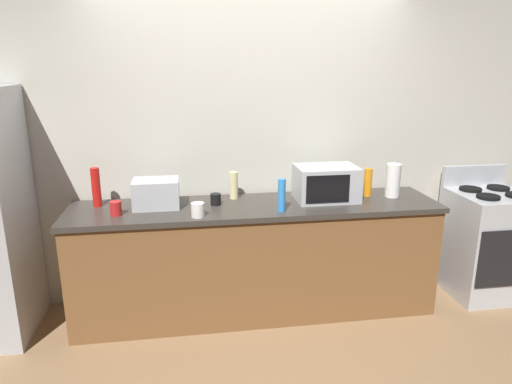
{
  "coord_description": "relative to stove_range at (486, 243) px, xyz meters",
  "views": [
    {
      "loc": [
        -0.52,
        -2.95,
        1.95
      ],
      "look_at": [
        0.0,
        0.4,
        1.0
      ],
      "focal_mm": 32.43,
      "sensor_mm": 36.0,
      "label": 1
    }
  ],
  "objects": [
    {
      "name": "ground_plane",
      "position": [
        -2.0,
        -0.4,
        -0.46
      ],
      "size": [
        8.0,
        8.0,
        0.0
      ],
      "primitive_type": "plane",
      "color": "#93704C"
    },
    {
      "name": "back_wall",
      "position": [
        -2.0,
        0.41,
        0.89
      ],
      "size": [
        6.4,
        0.1,
        2.7
      ],
      "primitive_type": "cube",
      "color": "beige",
      "rests_on": "ground_plane"
    },
    {
      "name": "counter_run",
      "position": [
        -2.0,
        0.0,
        -0.01
      ],
      "size": [
        2.84,
        0.64,
        0.9
      ],
      "color": "brown",
      "rests_on": "ground_plane"
    },
    {
      "name": "stove_range",
      "position": [
        0.0,
        0.0,
        0.0
      ],
      "size": [
        0.6,
        0.61,
        1.08
      ],
      "color": "#B7BABF",
      "rests_on": "ground_plane"
    },
    {
      "name": "microwave",
      "position": [
        -1.43,
        0.05,
        0.57
      ],
      "size": [
        0.48,
        0.35,
        0.27
      ],
      "color": "#B7BABF",
      "rests_on": "counter_run"
    },
    {
      "name": "toaster_oven",
      "position": [
        -2.75,
        0.06,
        0.54
      ],
      "size": [
        0.34,
        0.26,
        0.21
      ],
      "primitive_type": "cube",
      "color": "#B7BABF",
      "rests_on": "counter_run"
    },
    {
      "name": "paper_towel_roll",
      "position": [
        -0.87,
        0.05,
        0.57
      ],
      "size": [
        0.12,
        0.12,
        0.27
      ],
      "primitive_type": "cylinder",
      "color": "white",
      "rests_on": "counter_run"
    },
    {
      "name": "bottle_hot_sauce",
      "position": [
        -3.19,
        0.14,
        0.59
      ],
      "size": [
        0.07,
        0.07,
        0.3
      ],
      "primitive_type": "cylinder",
      "color": "red",
      "rests_on": "counter_run"
    },
    {
      "name": "bottle_hand_soap",
      "position": [
        -2.15,
        0.19,
        0.55
      ],
      "size": [
        0.07,
        0.07,
        0.22
      ],
      "primitive_type": "cylinder",
      "color": "beige",
      "rests_on": "counter_run"
    },
    {
      "name": "bottle_spray_cleaner",
      "position": [
        -1.84,
        -0.19,
        0.56
      ],
      "size": [
        0.06,
        0.06,
        0.24
      ],
      "primitive_type": "cylinder",
      "color": "#338CE5",
      "rests_on": "counter_run"
    },
    {
      "name": "bottle_dish_soap",
      "position": [
        -1.06,
        0.1,
        0.55
      ],
      "size": [
        0.07,
        0.07,
        0.23
      ],
      "primitive_type": "cylinder",
      "color": "orange",
      "rests_on": "counter_run"
    },
    {
      "name": "mug_white",
      "position": [
        -2.45,
        -0.23,
        0.49
      ],
      "size": [
        0.09,
        0.09,
        0.1
      ],
      "primitive_type": "cylinder",
      "color": "white",
      "rests_on": "counter_run"
    },
    {
      "name": "mug_red",
      "position": [
        -3.03,
        -0.1,
        0.49
      ],
      "size": [
        0.08,
        0.08,
        0.1
      ],
      "primitive_type": "cylinder",
      "color": "red",
      "rests_on": "counter_run"
    },
    {
      "name": "mug_black",
      "position": [
        -2.31,
        0.04,
        0.48
      ],
      "size": [
        0.08,
        0.08,
        0.09
      ],
      "primitive_type": "cylinder",
      "color": "black",
      "rests_on": "counter_run"
    }
  ]
}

